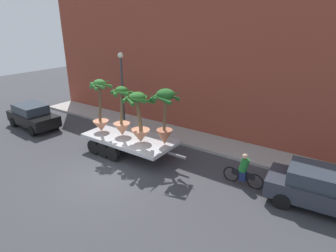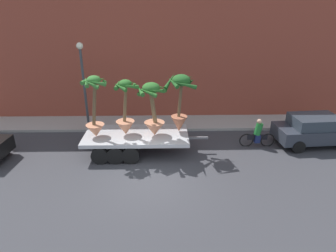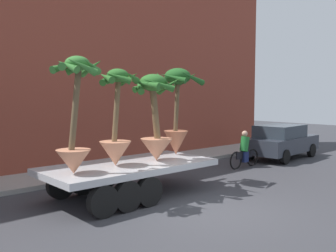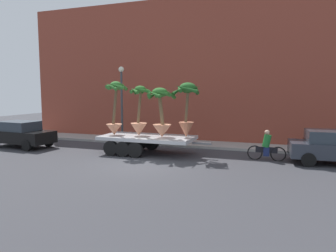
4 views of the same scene
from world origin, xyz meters
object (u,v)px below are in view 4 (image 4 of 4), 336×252
Objects in this scene: flatbed_trailer at (143,140)px; cyclist at (267,147)px; potted_palm_rear at (139,115)px; potted_palm_middle at (161,112)px; potted_palm_front at (187,107)px; street_lamp at (122,94)px; trailing_car at (21,134)px; potted_palm_extra at (115,110)px.

flatbed_trailer is 3.28× the size of cyclist.
potted_palm_rear is at bearing -175.52° from cyclist.
cyclist is at bearing 4.43° from flatbed_trailer.
potted_palm_middle is 0.91× the size of potted_palm_front.
potted_palm_rear is at bearing -47.66° from street_lamp.
potted_palm_rear is at bearing 5.18° from trailing_car.
potted_palm_extra is 0.61× the size of street_lamp.
trailing_car reaches higher than cyclist.
potted_palm_front is at bearing 18.30° from potted_palm_middle.
street_lamp is at bearing 111.46° from potted_palm_extra.
potted_palm_middle is 1.38m from potted_palm_front.
potted_palm_extra is (-1.38, -0.21, 0.23)m from potted_palm_rear.
trailing_car is at bearing -174.82° from potted_palm_rear.
potted_palm_rear is 3.96m from street_lamp.
potted_palm_middle is at bearing -7.77° from flatbed_trailer.
cyclist is (7.99, 0.72, -1.68)m from potted_palm_extra.
potted_palm_extra is at bearing -172.76° from potted_palm_front.
street_lamp is (-5.15, 2.51, 0.66)m from potted_palm_front.
potted_palm_rear is at bearing -173.96° from flatbed_trailer.
trailing_car is (-7.81, -0.71, 0.07)m from flatbed_trailer.
potted_palm_front reaches higher than flatbed_trailer.
trailing_car reaches higher than flatbed_trailer.
street_lamp is at bearing 132.34° from potted_palm_rear.
cyclist is 9.80m from street_lamp.
potted_palm_middle reaches higher than trailing_car.
flatbed_trailer is 1.39m from potted_palm_rear.
potted_palm_middle is 0.63× the size of trailing_car.
potted_palm_front is (2.58, 0.30, 0.44)m from potted_palm_rear.
potted_palm_front is 0.97× the size of potted_palm_extra.
cyclist is at bearing 4.86° from trailing_car.
potted_palm_front is (2.37, 0.28, 1.81)m from flatbed_trailer.
potted_palm_middle is 9.04m from trailing_car.
potted_palm_front is 10.38m from trailing_car.
flatbed_trailer is 6.42m from cyclist.
cyclist is (6.40, 0.50, -0.08)m from flatbed_trailer.
potted_palm_rear reaches higher than potted_palm_middle.
potted_palm_middle is 0.88× the size of potted_palm_extra.
potted_palm_extra is (-1.59, -0.23, 1.60)m from flatbed_trailer.
street_lamp reaches higher than flatbed_trailer.
potted_palm_middle is 4.94m from street_lamp.
potted_palm_extra reaches higher than potted_palm_front.
potted_palm_middle is 5.59m from cyclist.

